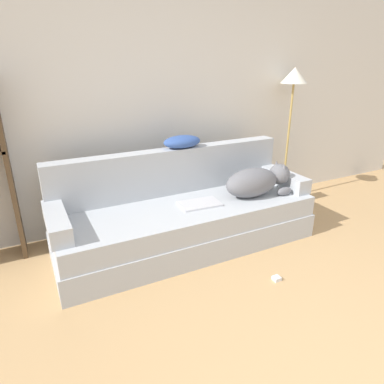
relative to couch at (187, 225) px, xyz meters
The scene contains 10 objects.
wall_back 1.36m from the couch, 84.17° to the left, with size 7.26×0.06×2.70m.
couch is the anchor object (origin of this frame).
couch_backrest 0.53m from the couch, 90.00° to the left, with size 2.26×0.15×0.42m.
couch_arm_left 1.11m from the couch, behind, with size 0.15×0.61×0.14m.
couch_arm_right 1.11m from the couch, ahead, with size 0.15×0.61×0.14m.
dog 0.77m from the couch, ahead, with size 0.68×0.29×0.29m.
laptop 0.24m from the couch, 31.40° to the right, with size 0.37×0.25×0.02m.
throw_pillow 0.77m from the couch, 71.02° to the left, with size 0.36×0.21×0.11m.
floor_lamp 1.95m from the couch, 17.52° to the left, with size 0.29×0.29×1.51m.
power_adapter 0.90m from the couch, 64.59° to the right, with size 0.06×0.06×0.03m.
Camera 1 is at (-1.28, -0.49, 1.60)m, focal length 32.00 mm.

